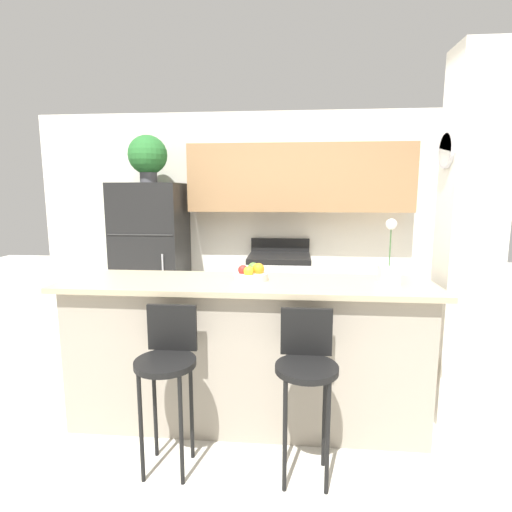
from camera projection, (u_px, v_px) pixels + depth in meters
ground_plane at (246, 421)px, 2.86m from camera, size 14.00×14.00×0.00m
wall_back at (280, 204)px, 4.72m from camera, size 5.60×0.38×2.55m
pillar_right at (469, 243)px, 2.73m from camera, size 0.38×0.32×2.55m
counter_bar at (246, 352)px, 2.78m from camera, size 2.51×0.63×1.02m
refrigerator at (152, 258)px, 4.64m from camera, size 0.76×0.69×1.72m
stove_range at (279, 294)px, 4.60m from camera, size 0.70×0.64×1.07m
bar_stool_left at (167, 364)px, 2.30m from camera, size 0.35×0.35×0.96m
bar_stool_right at (306, 370)px, 2.23m from camera, size 0.35×0.35×0.96m
potted_plant_on_fridge at (148, 156)px, 4.45m from camera, size 0.43×0.43×0.53m
orchid_vase at (389, 267)px, 2.62m from camera, size 0.13×0.13×0.43m
fruit_bowl at (251, 274)px, 2.73m from camera, size 0.23×0.23×0.12m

